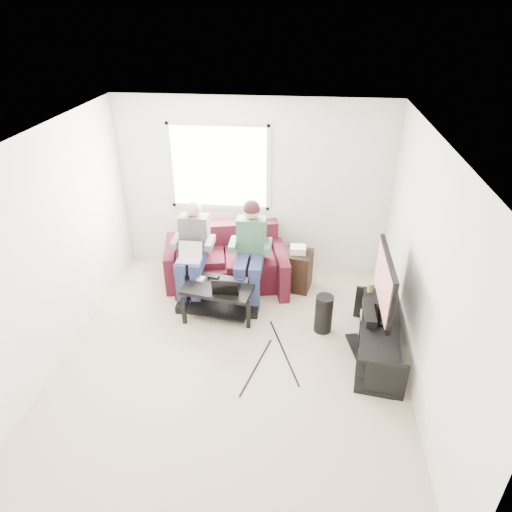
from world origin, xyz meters
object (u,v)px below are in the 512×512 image
object	(u,v)px
tv	(384,284)
coffee_table	(219,293)
tv_stand	(377,339)
subwoofer	(324,314)
sofa	(226,264)
end_table	(297,269)

from	to	relation	value
tv	coffee_table	bearing A→B (deg)	166.71
coffee_table	tv_stand	world-z (taller)	tv_stand
subwoofer	sofa	bearing A→B (deg)	144.76
tv_stand	subwoofer	bearing A→B (deg)	148.81
tv_stand	sofa	bearing A→B (deg)	145.96
coffee_table	subwoofer	world-z (taller)	subwoofer
end_table	sofa	bearing A→B (deg)	178.04
sofa	coffee_table	bearing A→B (deg)	-86.99
tv_stand	subwoofer	world-z (taller)	subwoofer
sofa	subwoofer	xyz separation A→B (m)	(1.42, -1.00, -0.06)
sofa	end_table	distance (m)	1.05
coffee_table	end_table	size ratio (longest dim) A/B	1.44
sofa	subwoofer	size ratio (longest dim) A/B	3.81
tv_stand	end_table	xyz separation A→B (m)	(-1.00, 1.35, 0.09)
tv_stand	coffee_table	bearing A→B (deg)	164.05
tv_stand	subwoofer	size ratio (longest dim) A/B	2.90
tv	subwoofer	size ratio (longest dim) A/B	2.15
sofa	tv_stand	bearing A→B (deg)	-34.04
tv_stand	tv	distance (m)	0.73
coffee_table	end_table	xyz separation A→B (m)	(1.01, 0.77, -0.03)
end_table	tv_stand	bearing A→B (deg)	-53.50
coffee_table	end_table	world-z (taller)	end_table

